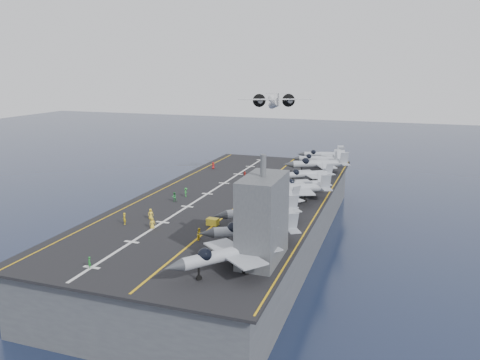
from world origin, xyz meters
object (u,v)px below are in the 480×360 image
(island_superstructure, at_px, (263,209))
(fighter_jet_0, at_px, (229,253))
(transport_plane, at_px, (275,104))
(tow_cart_a, at_px, (213,222))

(island_superstructure, height_order, fighter_jet_0, island_superstructure)
(island_superstructure, height_order, transport_plane, transport_plane)
(island_superstructure, bearing_deg, tow_cart_a, 136.59)
(fighter_jet_0, bearing_deg, island_superstructure, 60.84)
(transport_plane, bearing_deg, tow_cart_a, -83.09)
(fighter_jet_0, relative_size, tow_cart_a, 9.28)
(fighter_jet_0, xyz_separation_m, tow_cart_a, (-9.20, 16.89, -2.17))
(tow_cart_a, height_order, transport_plane, transport_plane)
(island_superstructure, xyz_separation_m, fighter_jet_0, (-2.99, -5.36, -4.74))
(fighter_jet_0, height_order, tow_cart_a, fighter_jet_0)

